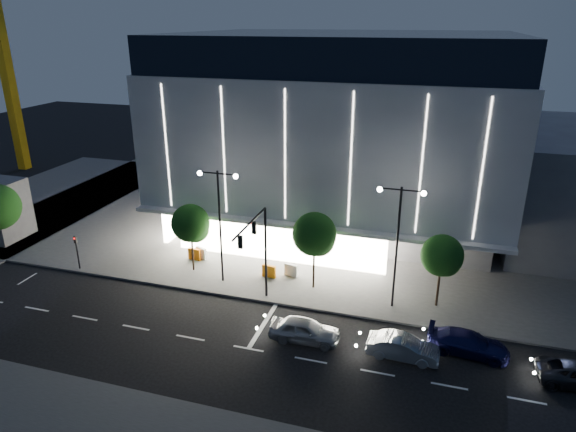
# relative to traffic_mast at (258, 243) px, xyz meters

# --- Properties ---
(ground) EXTENTS (160.00, 160.00, 0.00)m
(ground) POSITION_rel_traffic_mast_xyz_m (-1.00, -3.34, -5.03)
(ground) COLOR black
(ground) RESTS_ON ground
(sidewalk_museum) EXTENTS (70.00, 40.00, 0.15)m
(sidewalk_museum) POSITION_rel_traffic_mast_xyz_m (4.00, 20.66, -4.95)
(sidewalk_museum) COLOR #474747
(sidewalk_museum) RESTS_ON ground
(museum) EXTENTS (30.00, 25.80, 18.00)m
(museum) POSITION_rel_traffic_mast_xyz_m (1.98, 18.97, 4.25)
(museum) COLOR #4C4C51
(museum) RESTS_ON ground
(traffic_mast) EXTENTS (0.33, 5.89, 7.07)m
(traffic_mast) POSITION_rel_traffic_mast_xyz_m (0.00, 0.00, 0.00)
(traffic_mast) COLOR black
(traffic_mast) RESTS_ON ground
(street_lamp_west) EXTENTS (3.16, 0.36, 9.00)m
(street_lamp_west) POSITION_rel_traffic_mast_xyz_m (-4.00, 2.66, 0.93)
(street_lamp_west) COLOR black
(street_lamp_west) RESTS_ON ground
(street_lamp_east) EXTENTS (3.16, 0.36, 9.00)m
(street_lamp_east) POSITION_rel_traffic_mast_xyz_m (9.00, 2.66, 0.93)
(street_lamp_east) COLOR black
(street_lamp_east) RESTS_ON ground
(ped_signal_far) EXTENTS (0.22, 0.24, 3.00)m
(ped_signal_far) POSITION_rel_traffic_mast_xyz_m (-16.00, 1.16, -3.14)
(ped_signal_far) COLOR black
(ped_signal_far) RESTS_ON ground
(tower_crane) EXTENTS (32.00, 2.00, 28.50)m
(tower_crane) POSITION_rel_traffic_mast_xyz_m (-41.92, 24.66, 15.48)
(tower_crane) COLOR gold
(tower_crane) RESTS_ON ground
(tree_left) EXTENTS (3.02, 3.02, 5.72)m
(tree_left) POSITION_rel_traffic_mast_xyz_m (-6.97, 3.68, -0.99)
(tree_left) COLOR black
(tree_left) RESTS_ON ground
(tree_mid) EXTENTS (3.25, 3.25, 6.15)m
(tree_mid) POSITION_rel_traffic_mast_xyz_m (3.03, 3.68, -0.69)
(tree_mid) COLOR black
(tree_mid) RESTS_ON ground
(tree_right) EXTENTS (2.91, 2.91, 5.51)m
(tree_right) POSITION_rel_traffic_mast_xyz_m (12.03, 3.68, -1.14)
(tree_right) COLOR black
(tree_right) RESTS_ON ground
(car_lead) EXTENTS (4.57, 1.97, 1.54)m
(car_lead) POSITION_rel_traffic_mast_xyz_m (4.10, -2.97, -4.26)
(car_lead) COLOR #A1A4A8
(car_lead) RESTS_ON ground
(car_second) EXTENTS (4.35, 1.64, 1.42)m
(car_second) POSITION_rel_traffic_mast_xyz_m (10.23, -2.97, -4.32)
(car_second) COLOR silver
(car_second) RESTS_ON ground
(car_third) EXTENTS (5.00, 2.37, 1.41)m
(car_third) POSITION_rel_traffic_mast_xyz_m (14.01, -1.35, -4.32)
(car_third) COLOR #121245
(car_third) RESTS_ON ground
(barrier_a) EXTENTS (1.12, 0.36, 1.00)m
(barrier_a) POSITION_rel_traffic_mast_xyz_m (-7.76, 5.36, -4.38)
(barrier_a) COLOR orange
(barrier_a) RESTS_ON sidewalk_museum
(barrier_b) EXTENTS (1.12, 0.64, 1.00)m
(barrier_b) POSITION_rel_traffic_mast_xyz_m (-7.31, 5.72, -4.38)
(barrier_b) COLOR silver
(barrier_b) RESTS_ON sidewalk_museum
(barrier_c) EXTENTS (1.12, 0.36, 1.00)m
(barrier_c) POSITION_rel_traffic_mast_xyz_m (-0.75, 4.24, -4.38)
(barrier_c) COLOR orange
(barrier_c) RESTS_ON sidewalk_museum
(barrier_d) EXTENTS (1.13, 0.48, 1.00)m
(barrier_d) POSITION_rel_traffic_mast_xyz_m (0.87, 4.92, -4.38)
(barrier_d) COLOR silver
(barrier_d) RESTS_ON sidewalk_museum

